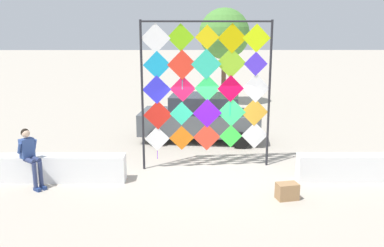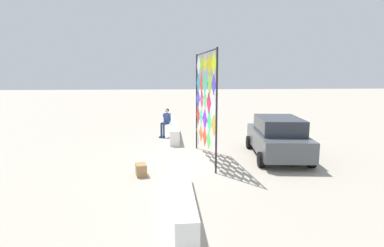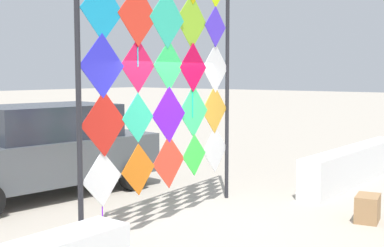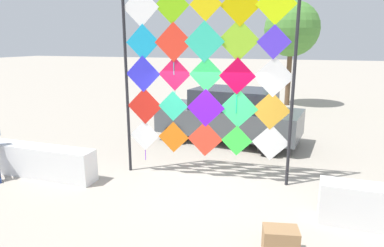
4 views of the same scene
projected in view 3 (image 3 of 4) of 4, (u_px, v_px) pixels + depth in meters
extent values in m
plane|color=#ADA393|center=(206.00, 227.00, 7.94)|extent=(120.00, 120.00, 0.00)
cube|color=white|center=(354.00, 165.00, 11.25)|extent=(4.50, 0.48, 0.75)
cylinder|color=#232328|center=(78.00, 83.00, 6.48)|extent=(0.07, 0.07, 4.41)
cylinder|color=#232328|center=(227.00, 80.00, 9.65)|extent=(0.07, 0.07, 4.41)
cube|color=white|center=(102.00, 179.00, 6.94)|extent=(0.75, 0.08, 0.75)
cylinder|color=#7916E5|center=(102.00, 216.00, 7.00)|extent=(0.02, 0.02, 0.26)
cube|color=orange|center=(139.00, 170.00, 7.54)|extent=(0.75, 0.08, 0.75)
cube|color=#ED3C27|center=(169.00, 162.00, 8.18)|extent=(0.84, 0.08, 0.84)
cube|color=#3AF346|center=(194.00, 155.00, 8.80)|extent=(0.70, 0.07, 0.70)
cube|color=white|center=(215.00, 149.00, 9.44)|extent=(0.83, 0.08, 0.83)
cube|color=red|center=(104.00, 124.00, 6.89)|extent=(0.87, 0.09, 0.87)
cube|color=#2ECF9D|center=(138.00, 118.00, 7.47)|extent=(0.70, 0.07, 0.71)
cube|color=#6A13E4|center=(169.00, 115.00, 8.12)|extent=(0.88, 0.09, 0.88)
cube|color=#3AF282|center=(194.00, 111.00, 8.75)|extent=(0.87, 0.09, 0.87)
cube|color=gold|center=(215.00, 109.00, 9.34)|extent=(0.85, 0.09, 0.85)
cube|color=#2F2DE5|center=(102.00, 66.00, 6.81)|extent=(0.84, 0.08, 0.85)
cylinder|color=yellow|center=(103.00, 114.00, 6.87)|extent=(0.02, 0.02, 0.41)
cube|color=#F2184F|center=(138.00, 66.00, 7.45)|extent=(0.77, 0.08, 0.77)
cylinder|color=#16E5B1|center=(138.00, 107.00, 7.51)|extent=(0.02, 0.02, 0.42)
cube|color=#35F16D|center=(169.00, 66.00, 8.06)|extent=(0.78, 0.08, 0.78)
cube|color=#DE053B|center=(193.00, 67.00, 8.63)|extent=(0.80, 0.08, 0.80)
cylinder|color=#16E5B2|center=(193.00, 105.00, 8.69)|extent=(0.02, 0.02, 0.43)
cube|color=white|center=(215.00, 68.00, 9.29)|extent=(0.86, 0.09, 0.86)
cylinder|color=orange|center=(215.00, 103.00, 9.35)|extent=(0.02, 0.02, 0.38)
cube|color=#17A0D7|center=(102.00, 10.00, 6.76)|extent=(0.81, 0.08, 0.82)
cube|color=red|center=(138.00, 15.00, 7.36)|extent=(0.87, 0.09, 0.87)
cylinder|color=#16D3E5|center=(138.00, 57.00, 7.42)|extent=(0.02, 0.02, 0.28)
cube|color=#30CEA7|center=(167.00, 19.00, 7.95)|extent=(0.89, 0.09, 0.89)
cube|color=#90D228|center=(192.00, 21.00, 8.57)|extent=(0.90, 0.09, 0.90)
cube|color=#4E32E9|center=(216.00, 27.00, 9.18)|extent=(0.71, 0.07, 0.71)
cylinder|color=#162FE5|center=(192.00, 12.00, 8.58)|extent=(0.02, 0.02, 0.26)
cylinder|color=#3516E5|center=(215.00, 15.00, 9.17)|extent=(0.02, 0.02, 0.27)
cube|color=#4C5156|center=(40.00, 159.00, 10.02)|extent=(4.63, 2.40, 0.79)
cube|color=#282D38|center=(46.00, 121.00, 10.07)|extent=(2.66, 1.95, 0.63)
cylinder|color=black|center=(133.00, 175.00, 10.48)|extent=(0.62, 0.30, 0.59)
cylinder|color=black|center=(79.00, 164.00, 11.80)|extent=(0.62, 0.30, 0.59)
cube|color=#9E754C|center=(368.00, 208.00, 8.26)|extent=(0.59, 0.45, 0.42)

